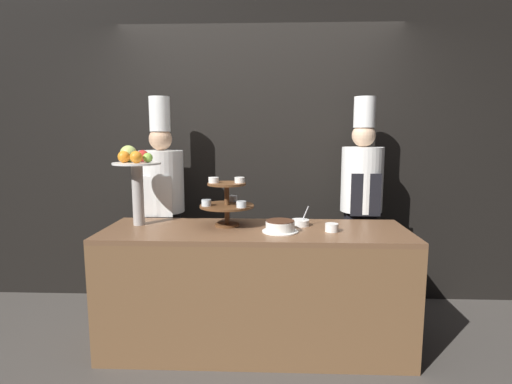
# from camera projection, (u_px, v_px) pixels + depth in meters

# --- Properties ---
(ground_plane) EXTENTS (14.00, 14.00, 0.00)m
(ground_plane) POSITION_uv_depth(u_px,v_px,m) (253.00, 372.00, 2.60)
(ground_plane) COLOR #47423D
(wall_back) EXTENTS (10.00, 0.06, 2.80)m
(wall_back) POSITION_uv_depth(u_px,v_px,m) (259.00, 150.00, 3.66)
(wall_back) COLOR black
(wall_back) RESTS_ON ground_plane
(buffet_counter) EXTENTS (2.15, 0.70, 0.88)m
(buffet_counter) POSITION_uv_depth(u_px,v_px,m) (255.00, 288.00, 2.89)
(buffet_counter) COLOR brown
(buffet_counter) RESTS_ON ground_plane
(tiered_stand) EXTENTS (0.39, 0.39, 0.36)m
(tiered_stand) POSITION_uv_depth(u_px,v_px,m) (227.00, 200.00, 2.89)
(tiered_stand) COLOR brown
(tiered_stand) RESTS_ON buffet_counter
(fruit_pedestal) EXTENTS (0.34, 0.34, 0.58)m
(fruit_pedestal) POSITION_uv_depth(u_px,v_px,m) (135.00, 171.00, 2.90)
(fruit_pedestal) COLOR #B2ADA8
(fruit_pedestal) RESTS_ON buffet_counter
(cake_round) EXTENTS (0.25, 0.25, 0.08)m
(cake_round) POSITION_uv_depth(u_px,v_px,m) (280.00, 226.00, 2.73)
(cake_round) COLOR white
(cake_round) RESTS_ON buffet_counter
(cup_white) EXTENTS (0.09, 0.09, 0.06)m
(cup_white) POSITION_uv_depth(u_px,v_px,m) (332.00, 228.00, 2.74)
(cup_white) COLOR white
(cup_white) RESTS_ON buffet_counter
(serving_bowl_far) EXTENTS (0.13, 0.13, 0.15)m
(serving_bowl_far) POSITION_uv_depth(u_px,v_px,m) (300.00, 223.00, 2.92)
(serving_bowl_far) COLOR white
(serving_bowl_far) RESTS_ON buffet_counter
(chef_left) EXTENTS (0.37, 0.37, 1.85)m
(chef_left) POSITION_uv_depth(u_px,v_px,m) (162.00, 199.00, 3.38)
(chef_left) COLOR #28282D
(chef_left) RESTS_ON ground_plane
(chef_center_left) EXTENTS (0.34, 0.34, 1.84)m
(chef_center_left) POSITION_uv_depth(u_px,v_px,m) (361.00, 198.00, 3.32)
(chef_center_left) COLOR black
(chef_center_left) RESTS_ON ground_plane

